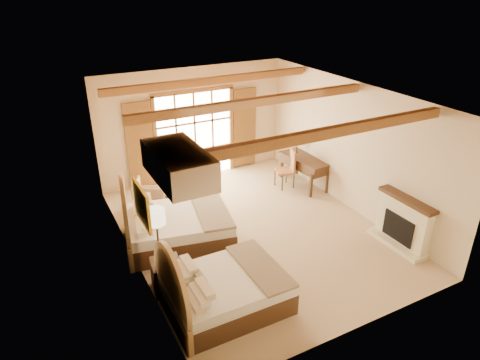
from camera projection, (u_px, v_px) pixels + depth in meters
floor at (253, 231)px, 10.03m from camera, size 7.00×7.00×0.00m
wall_back at (194, 124)px, 12.13m from camera, size 5.50×0.00×5.50m
wall_left at (129, 195)px, 8.18m from camera, size 0.00×7.00×7.00m
wall_right at (352, 147)px, 10.49m from camera, size 0.00×7.00×7.00m
ceiling at (255, 96)px, 8.64m from camera, size 7.00×7.00×0.00m
ceiling_beams at (255, 102)px, 8.69m from camera, size 5.39×4.60×0.18m
french_doors at (195, 136)px, 12.23m from camera, size 3.95×0.08×2.60m
fireplace at (402, 225)px, 9.30m from camera, size 0.46×1.40×1.16m
painting at (142, 205)px, 7.54m from camera, size 0.06×0.95×0.75m
canopy_valance at (178, 164)px, 6.15m from camera, size 0.70×1.40×0.45m
bed_near at (218, 290)px, 7.50m from camera, size 2.07×1.63×1.37m
bed_far at (170, 226)px, 9.35m from camera, size 2.59×2.13×1.50m
nightstand at (167, 276)px, 8.02m from camera, size 0.59×0.59×0.63m
floor_lamp at (156, 222)px, 7.69m from camera, size 0.35×0.35×1.65m
armchair at (151, 194)px, 10.92m from camera, size 1.08×1.09×0.74m
ottoman at (178, 197)px, 11.16m from camera, size 0.64×0.64×0.37m
desk at (304, 170)px, 12.04m from camera, size 0.81×1.61×0.83m
desk_chair at (285, 175)px, 11.98m from camera, size 0.63×0.61×1.09m
desk_lamp at (297, 141)px, 12.13m from camera, size 0.21×0.21×0.42m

